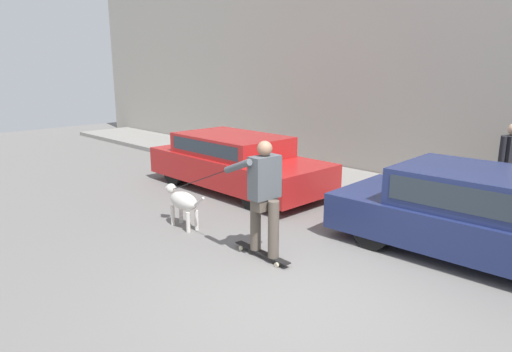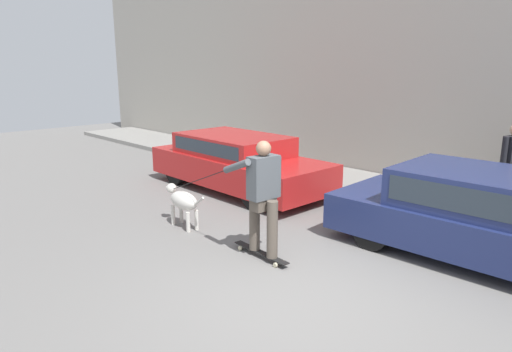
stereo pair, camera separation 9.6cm
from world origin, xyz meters
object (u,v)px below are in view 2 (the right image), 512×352
parked_car_0 (237,162)px  parked_car_1 (482,218)px  dog (183,201)px  skateboarder (263,193)px

parked_car_0 → parked_car_1: 5.37m
parked_car_0 → parked_car_1: size_ratio=1.01×
parked_car_0 → dog: (1.22, -2.36, -0.16)m
parked_car_0 → skateboarder: bearing=-35.3°
parked_car_0 → skateboarder: skateboarder is taller
parked_car_0 → dog: bearing=-61.6°
dog → parked_car_1: bearing=-147.2°
skateboarder → parked_car_1: bearing=-130.1°
parked_car_1 → skateboarder: skateboarder is taller
parked_car_1 → dog: size_ratio=3.89×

